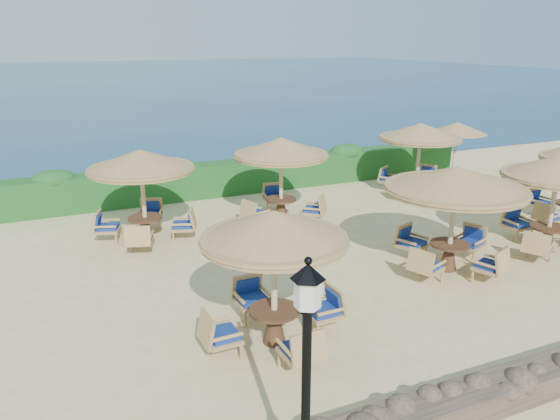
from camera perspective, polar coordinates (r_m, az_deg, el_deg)
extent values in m
plane|color=#D9C489|center=(14.71, 7.60, -4.85)|extent=(120.00, 120.00, 0.00)
plane|color=navy|center=(82.04, -19.25, 12.79)|extent=(160.00, 160.00, 0.00)
cube|color=#17471B|center=(20.68, -2.71, 3.67)|extent=(18.00, 0.90, 1.20)
cube|color=brown|center=(10.46, 26.15, -15.27)|extent=(15.00, 0.65, 0.44)
cylinder|color=black|center=(6.67, 2.71, -19.62)|extent=(0.11, 0.11, 2.40)
cylinder|color=silver|center=(5.92, 2.91, -8.53)|extent=(0.30, 0.30, 0.36)
cone|color=black|center=(5.82, 2.95, -6.41)|extent=(0.40, 0.40, 0.18)
cylinder|color=#CABA8E|center=(22.93, 17.78, 5.51)|extent=(0.10, 0.10, 2.20)
cone|color=olive|center=(22.74, 18.04, 8.17)|extent=(2.30, 2.30, 0.45)
cylinder|color=#CABA8E|center=(10.19, -0.61, -7.87)|extent=(0.12, 0.12, 2.40)
cone|color=olive|center=(9.74, -0.63, -1.59)|extent=(2.74, 2.74, 0.55)
cylinder|color=olive|center=(9.83, -0.63, -3.13)|extent=(2.69, 2.69, 0.14)
cylinder|color=#4C2E1B|center=(10.42, -0.60, -10.45)|extent=(0.96, 0.96, 0.06)
cone|color=#4C2E1B|center=(10.59, -0.60, -12.12)|extent=(0.44, 0.44, 0.64)
cylinder|color=#CABA8E|center=(14.01, 17.51, -1.46)|extent=(0.12, 0.12, 2.40)
cone|color=olive|center=(13.68, 17.96, 3.22)|extent=(3.44, 3.44, 0.55)
cylinder|color=olive|center=(13.75, 17.85, 2.09)|extent=(3.37, 3.37, 0.14)
cylinder|color=#4C2E1B|center=(14.18, 17.32, -3.45)|extent=(0.96, 0.96, 0.06)
cone|color=#4C2E1B|center=(14.30, 17.19, -4.76)|extent=(0.44, 0.44, 0.64)
cylinder|color=#CABA8E|center=(16.27, 26.55, 0.09)|extent=(0.12, 0.12, 2.40)
cone|color=olive|center=(16.00, 27.12, 4.12)|extent=(2.87, 2.87, 0.55)
cylinder|color=olive|center=(16.06, 26.98, 3.16)|extent=(2.81, 2.81, 0.14)
cylinder|color=#4C2E1B|center=(16.42, 26.30, -1.64)|extent=(0.96, 0.96, 0.06)
cone|color=#4C2E1B|center=(16.53, 26.14, -2.78)|extent=(0.44, 0.44, 0.64)
cylinder|color=#CABA8E|center=(15.80, -14.07, 0.98)|extent=(0.12, 0.12, 2.40)
cone|color=olive|center=(15.52, -14.39, 5.16)|extent=(2.96, 2.96, 0.55)
cylinder|color=olive|center=(15.58, -14.31, 4.15)|extent=(2.90, 2.90, 0.14)
cylinder|color=#4C2E1B|center=(15.96, -13.93, -0.81)|extent=(0.96, 0.96, 0.06)
cone|color=#4C2E1B|center=(16.07, -13.84, -1.99)|extent=(0.44, 0.44, 0.64)
cylinder|color=#CABA8E|center=(17.12, 0.11, 2.79)|extent=(0.12, 0.12, 2.40)
cone|color=olive|center=(16.86, 0.11, 6.67)|extent=(2.95, 2.95, 0.55)
cylinder|color=olive|center=(16.91, 0.11, 5.74)|extent=(2.90, 2.90, 0.14)
cylinder|color=#4C2E1B|center=(17.26, 0.11, 1.13)|extent=(0.96, 0.96, 0.06)
cone|color=#4C2E1B|center=(17.36, 0.11, 0.02)|extent=(0.44, 0.44, 0.64)
cylinder|color=#CABA8E|center=(20.59, 14.24, 4.80)|extent=(0.12, 0.12, 2.40)
cone|color=olive|center=(20.38, 14.49, 8.03)|extent=(2.96, 2.96, 0.55)
cylinder|color=olive|center=(20.42, 14.43, 7.26)|extent=(2.90, 2.90, 0.14)
cylinder|color=#4C2E1B|center=(20.71, 14.13, 3.40)|extent=(0.96, 0.96, 0.06)
cone|color=#4C2E1B|center=(20.80, 14.06, 2.46)|extent=(0.44, 0.44, 0.64)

